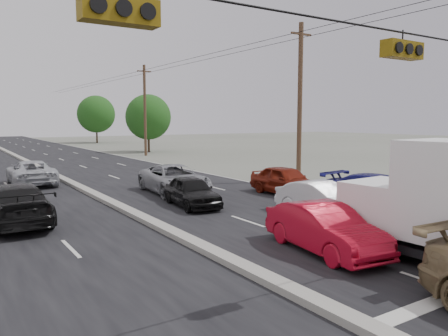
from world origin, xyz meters
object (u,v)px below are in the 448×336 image
at_px(tree_right_mid, 148,117).
at_px(queue_car_b, 322,199).
at_px(red_sedan, 325,229).
at_px(queue_car_d, 382,194).
at_px(queue_car_e, 286,181).
at_px(utility_pole_right_b, 300,102).
at_px(queue_car_c, 174,180).
at_px(queue_car_a, 192,192).
at_px(oncoming_near, 14,204).
at_px(utility_pole_right_c, 145,110).
at_px(oncoming_far, 31,173).
at_px(tree_right_far, 96,114).

height_order(tree_right_mid, queue_car_b, tree_right_mid).
relative_size(red_sedan, queue_car_d, 0.82).
bearing_deg(queue_car_e, utility_pole_right_b, 39.45).
height_order(red_sedan, queue_car_d, queue_car_d).
xyz_separation_m(queue_car_b, queue_car_c, (-2.71, 8.38, 0.07)).
relative_size(queue_car_a, queue_car_b, 0.96).
xyz_separation_m(tree_right_mid, oncoming_near, (-19.41, -32.57, -3.54)).
bearing_deg(queue_car_a, utility_pole_right_c, 78.02).
height_order(oncoming_near, oncoming_far, oncoming_near).
bearing_deg(red_sedan, tree_right_mid, 81.87).
height_order(utility_pole_right_c, tree_right_mid, utility_pole_right_c).
bearing_deg(queue_car_a, oncoming_far, 120.98).
bearing_deg(tree_right_far, oncoming_far, -111.12).
distance_m(queue_car_a, queue_car_d, 8.52).
distance_m(utility_pole_right_c, queue_car_e, 28.73).
height_order(utility_pole_right_b, utility_pole_right_c, same).
relative_size(queue_car_e, oncoming_far, 0.83).
height_order(tree_right_mid, queue_car_a, tree_right_mid).
bearing_deg(queue_car_a, queue_car_b, -45.61).
relative_size(tree_right_mid, oncoming_far, 1.31).
xyz_separation_m(tree_right_mid, queue_car_a, (-12.00, -33.14, -3.64)).
bearing_deg(utility_pole_right_c, tree_right_mid, 63.43).
xyz_separation_m(tree_right_mid, queue_car_d, (-5.49, -38.65, -3.54)).
relative_size(utility_pole_right_b, utility_pole_right_c, 1.00).
xyz_separation_m(utility_pole_right_b, queue_car_a, (-9.50, -3.14, -4.41)).
xyz_separation_m(queue_car_a, queue_car_d, (6.51, -5.50, 0.09)).
bearing_deg(red_sedan, tree_right_far, 86.93).
height_order(utility_pole_right_c, queue_car_b, utility_pole_right_c).
height_order(queue_car_d, oncoming_far, queue_car_d).
relative_size(tree_right_mid, queue_car_a, 1.74).
relative_size(red_sedan, queue_car_e, 0.98).
xyz_separation_m(utility_pole_right_c, queue_car_e, (-3.79, -28.14, -4.33)).
bearing_deg(queue_car_a, utility_pole_right_b, 24.97).
relative_size(tree_right_far, oncoming_far, 1.50).
bearing_deg(queue_car_b, red_sedan, -136.94).
distance_m(tree_right_far, queue_car_a, 59.73).
height_order(tree_right_far, queue_car_a, tree_right_far).
xyz_separation_m(red_sedan, oncoming_far, (-5.10, 19.68, 0.02)).
bearing_deg(utility_pole_right_c, queue_car_e, -97.66).
relative_size(utility_pole_right_c, red_sedan, 2.24).
bearing_deg(queue_car_c, oncoming_near, -155.20).
bearing_deg(oncoming_far, queue_car_c, 130.43).
xyz_separation_m(tree_right_mid, oncoming_far, (-17.10, -21.85, -3.58)).
relative_size(queue_car_c, oncoming_near, 1.01).
relative_size(tree_right_mid, queue_car_d, 1.31).
height_order(utility_pole_right_b, queue_car_d, utility_pole_right_b).
bearing_deg(utility_pole_right_c, oncoming_near, -121.52).
height_order(utility_pole_right_c, queue_car_d, utility_pole_right_c).
height_order(utility_pole_right_b, oncoming_far, utility_pole_right_b).
distance_m(utility_pole_right_b, oncoming_far, 17.28).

